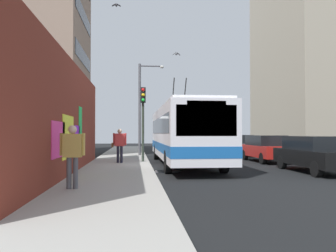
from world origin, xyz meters
TOP-DOWN VIEW (x-y plane):
  - ground_plane at (0.00, 0.00)m, footprint 80.00×80.00m
  - sidewalk_slab at (0.00, 1.60)m, footprint 48.00×3.20m
  - graffiti_wall at (-3.42, 3.35)m, footprint 15.17×0.32m
  - building_far_left at (10.02, 9.20)m, footprint 8.97×8.86m
  - building_far_right at (15.14, -17.00)m, footprint 12.86×8.88m
  - city_bus at (1.28, -1.80)m, footprint 12.10×2.69m
  - parked_car_black at (-2.73, -7.00)m, footprint 4.72×1.77m
  - parked_car_red at (2.77, -7.00)m, footprint 4.59×1.80m
  - parked_car_dark_gray at (8.29, -7.00)m, footprint 4.24×1.85m
  - pedestrian_midblock at (1.21, 1.60)m, footprint 0.24×0.78m
  - pedestrian_near_wall at (-7.14, 2.56)m, footprint 0.24×0.71m
  - traffic_light at (1.88, 0.35)m, footprint 0.49×0.28m
  - street_lamp at (7.52, 0.24)m, footprint 0.44×1.82m
  - flying_pigeons at (1.28, 0.28)m, footprint 11.93×4.45m
  - curbside_puddle at (-1.70, -0.60)m, footprint 1.35×1.35m

SIDE VIEW (x-z plane):
  - ground_plane at x=0.00m, z-range 0.00..0.00m
  - curbside_puddle at x=-1.70m, z-range 0.00..0.00m
  - sidewalk_slab at x=0.00m, z-range 0.00..0.15m
  - parked_car_dark_gray at x=8.29m, z-range 0.04..1.62m
  - parked_car_red at x=2.77m, z-range 0.04..1.62m
  - parked_car_black at x=-2.73m, z-range 0.04..1.62m
  - pedestrian_midblock at x=1.21m, z-range 0.32..2.10m
  - pedestrian_near_wall at x=-7.14m, z-range 0.32..2.11m
  - city_bus at x=1.28m, z-range -0.71..4.20m
  - graffiti_wall at x=-3.42m, z-range 0.00..4.53m
  - traffic_light at x=1.88m, z-range 0.86..4.97m
  - street_lamp at x=7.52m, z-range 0.65..7.19m
  - flying_pigeons at x=1.28m, z-range 6.41..9.24m
  - building_far_right at x=15.14m, z-range 0.00..19.82m
  - building_far_left at x=10.02m, z-range 0.00..19.88m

